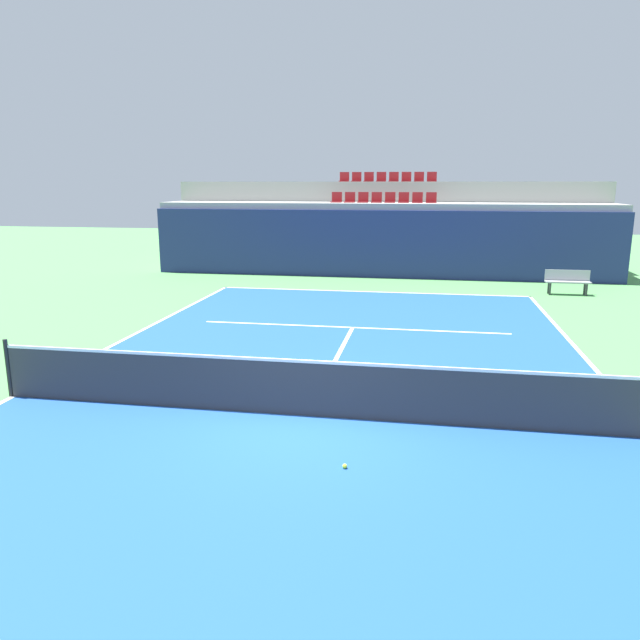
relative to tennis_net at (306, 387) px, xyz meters
name	(u,v)px	position (x,y,z in m)	size (l,w,h in m)	color
ground_plane	(306,416)	(0.00, 0.00, -0.51)	(80.00, 80.00, 0.00)	#4C8C4C
court_surface	(306,416)	(0.00, 0.00, -0.50)	(11.00, 24.00, 0.01)	#1E4C99
baseline_far	(371,292)	(0.00, 11.95, -0.50)	(11.00, 0.10, 0.00)	white
sideline_left	(14,396)	(-5.45, 0.00, -0.50)	(0.10, 24.00, 0.00)	white
service_line_far	(353,328)	(0.00, 6.40, -0.50)	(8.26, 0.10, 0.00)	white
centre_service_line	(335,361)	(0.00, 3.20, -0.50)	(0.10, 6.40, 0.00)	white
back_wall	(380,244)	(0.00, 15.44, 0.86)	(19.08, 0.30, 2.74)	navy
stands_tier_lower	(382,238)	(0.00, 16.79, 0.99)	(19.08, 2.40, 3.00)	#9E9E99
stands_tier_upper	(386,224)	(0.00, 19.19, 1.43)	(19.08, 2.40, 3.88)	#9E9E99
seating_row_lower	(383,200)	(0.00, 16.89, 2.62)	(4.46, 0.44, 0.44)	maroon
seating_row_upper	(387,179)	(0.00, 19.29, 3.49)	(4.46, 0.44, 0.44)	maroon
tennis_net	(306,387)	(0.00, 0.00, 0.00)	(11.08, 0.08, 1.07)	black
player_bench	(568,280)	(6.78, 12.70, 0.00)	(1.50, 0.40, 0.85)	#99999E
tennis_ball_0	(345,466)	(0.89, -1.79, -0.47)	(0.07, 0.07, 0.07)	#CCE033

